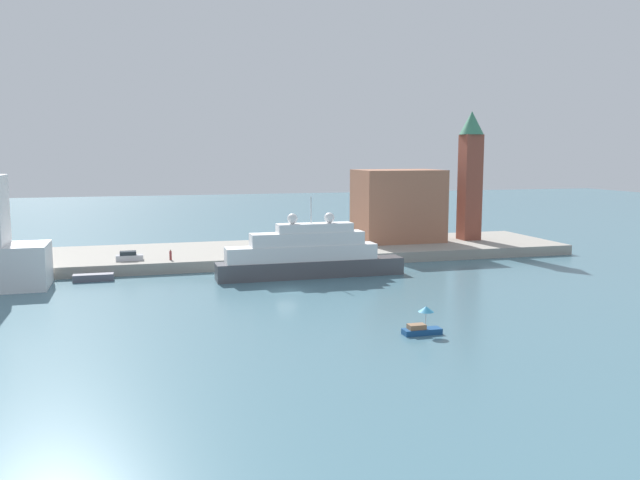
# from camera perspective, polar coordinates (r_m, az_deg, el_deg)

# --- Properties ---
(ground) EXTENTS (400.00, 400.00, 0.00)m
(ground) POSITION_cam_1_polar(r_m,az_deg,el_deg) (86.20, -2.90, -4.38)
(ground) COLOR slate
(quay_dock) EXTENTS (110.00, 22.06, 1.70)m
(quay_dock) POSITION_cam_1_polar(r_m,az_deg,el_deg) (112.15, -5.96, -1.18)
(quay_dock) COLOR gray
(quay_dock) RESTS_ON ground
(large_yacht) EXTENTS (27.32, 3.61, 11.64)m
(large_yacht) POSITION_cam_1_polar(r_m,az_deg,el_deg) (94.67, -1.04, -1.34)
(large_yacht) COLOR #4C4C51
(large_yacht) RESTS_ON ground
(small_motorboat) EXTENTS (3.88, 1.57, 2.79)m
(small_motorboat) POSITION_cam_1_polar(r_m,az_deg,el_deg) (66.41, 8.81, -7.26)
(small_motorboat) COLOR navy
(small_motorboat) RESTS_ON ground
(work_barge) EXTENTS (5.42, 1.70, 0.99)m
(work_barge) POSITION_cam_1_polar(r_m,az_deg,el_deg) (97.55, -19.00, -3.09)
(work_barge) COLOR #595966
(work_barge) RESTS_ON ground
(harbor_building) EXTENTS (15.10, 10.68, 13.02)m
(harbor_building) POSITION_cam_1_polar(r_m,az_deg,el_deg) (121.75, 6.76, 2.99)
(harbor_building) COLOR #9E664C
(harbor_building) RESTS_ON quay_dock
(bell_tower) EXTENTS (4.45, 4.45, 23.63)m
(bell_tower) POSITION_cam_1_polar(r_m,az_deg,el_deg) (125.42, 12.87, 5.90)
(bell_tower) COLOR brown
(bell_tower) RESTS_ON quay_dock
(parked_car) EXTENTS (3.97, 1.80, 1.39)m
(parked_car) POSITION_cam_1_polar(r_m,az_deg,el_deg) (103.48, -16.17, -1.37)
(parked_car) COLOR silver
(parked_car) RESTS_ON quay_dock
(person_figure) EXTENTS (0.36, 0.36, 1.59)m
(person_figure) POSITION_cam_1_polar(r_m,az_deg,el_deg) (102.17, -12.79, -1.29)
(person_figure) COLOR maroon
(person_figure) RESTS_ON quay_dock
(mooring_bollard) EXTENTS (0.41, 0.41, 0.90)m
(mooring_bollard) POSITION_cam_1_polar(r_m,az_deg,el_deg) (102.64, -5.44, -1.26)
(mooring_bollard) COLOR black
(mooring_bollard) RESTS_ON quay_dock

